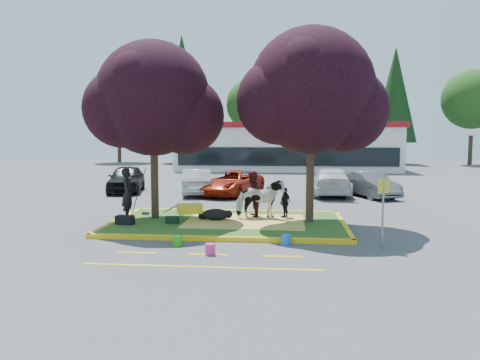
# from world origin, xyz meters

# --- Properties ---
(ground) EXTENTS (90.00, 90.00, 0.00)m
(ground) POSITION_xyz_m (0.00, 0.00, 0.00)
(ground) COLOR #424244
(ground) RESTS_ON ground
(median_island) EXTENTS (8.00, 5.00, 0.15)m
(median_island) POSITION_xyz_m (0.00, 0.00, 0.07)
(median_island) COLOR #224917
(median_island) RESTS_ON ground
(curb_near) EXTENTS (8.30, 0.16, 0.15)m
(curb_near) POSITION_xyz_m (0.00, -2.58, 0.07)
(curb_near) COLOR yellow
(curb_near) RESTS_ON ground
(curb_far) EXTENTS (8.30, 0.16, 0.15)m
(curb_far) POSITION_xyz_m (0.00, 2.58, 0.07)
(curb_far) COLOR yellow
(curb_far) RESTS_ON ground
(curb_left) EXTENTS (0.16, 5.30, 0.15)m
(curb_left) POSITION_xyz_m (-4.08, 0.00, 0.07)
(curb_left) COLOR yellow
(curb_left) RESTS_ON ground
(curb_right) EXTENTS (0.16, 5.30, 0.15)m
(curb_right) POSITION_xyz_m (4.08, 0.00, 0.07)
(curb_right) COLOR yellow
(curb_right) RESTS_ON ground
(straw_bedding) EXTENTS (4.20, 3.00, 0.01)m
(straw_bedding) POSITION_xyz_m (0.60, 0.00, 0.15)
(straw_bedding) COLOR #E8D45F
(straw_bedding) RESTS_ON median_island
(tree_purple_left) EXTENTS (5.06, 4.20, 6.51)m
(tree_purple_left) POSITION_xyz_m (-2.78, 0.38, 4.36)
(tree_purple_left) COLOR black
(tree_purple_left) RESTS_ON median_island
(tree_purple_right) EXTENTS (5.30, 4.40, 6.82)m
(tree_purple_right) POSITION_xyz_m (2.92, 0.18, 4.56)
(tree_purple_right) COLOR black
(tree_purple_right) RESTS_ON median_island
(fire_lane_stripe_a) EXTENTS (1.10, 0.12, 0.01)m
(fire_lane_stripe_a) POSITION_xyz_m (-2.00, -4.20, 0.00)
(fire_lane_stripe_a) COLOR yellow
(fire_lane_stripe_a) RESTS_ON ground
(fire_lane_stripe_b) EXTENTS (1.10, 0.12, 0.01)m
(fire_lane_stripe_b) POSITION_xyz_m (0.00, -4.20, 0.00)
(fire_lane_stripe_b) COLOR yellow
(fire_lane_stripe_b) RESTS_ON ground
(fire_lane_stripe_c) EXTENTS (1.10, 0.12, 0.01)m
(fire_lane_stripe_c) POSITION_xyz_m (2.00, -4.20, 0.00)
(fire_lane_stripe_c) COLOR yellow
(fire_lane_stripe_c) RESTS_ON ground
(fire_lane_long) EXTENTS (6.00, 0.10, 0.01)m
(fire_lane_long) POSITION_xyz_m (0.00, -5.40, 0.00)
(fire_lane_long) COLOR yellow
(fire_lane_long) RESTS_ON ground
(retail_building) EXTENTS (20.40, 8.40, 4.40)m
(retail_building) POSITION_xyz_m (2.00, 27.98, 2.25)
(retail_building) COLOR silver
(retail_building) RESTS_ON ground
(treeline) EXTENTS (46.58, 7.80, 14.63)m
(treeline) POSITION_xyz_m (1.23, 37.61, 7.73)
(treeline) COLOR black
(treeline) RESTS_ON ground
(cow) EXTENTS (1.87, 1.17, 1.47)m
(cow) POSITION_xyz_m (1.11, 0.53, 0.88)
(cow) COLOR white
(cow) RESTS_ON median_island
(calf) EXTENTS (0.98, 0.56, 0.42)m
(calf) POSITION_xyz_m (-0.47, 0.11, 0.36)
(calf) COLOR black
(calf) RESTS_ON median_island
(handler) EXTENTS (0.58, 0.76, 1.87)m
(handler) POSITION_xyz_m (-3.70, 0.03, 1.08)
(handler) COLOR black
(handler) RESTS_ON median_island
(visitor_a) EXTENTS (0.69, 0.87, 1.74)m
(visitor_a) POSITION_xyz_m (0.80, 0.85, 1.02)
(visitor_a) COLOR #431317
(visitor_a) RESTS_ON median_island
(visitor_b) EXTENTS (0.58, 0.72, 1.15)m
(visitor_b) POSITION_xyz_m (2.03, 0.87, 0.72)
(visitor_b) COLOR black
(visitor_b) RESTS_ON median_island
(wheelbarrow) EXTENTS (1.53, 0.83, 0.58)m
(wheelbarrow) POSITION_xyz_m (-1.42, 0.11, 0.55)
(wheelbarrow) COLOR black
(wheelbarrow) RESTS_ON median_island
(gear_bag_dark) EXTENTS (0.64, 0.41, 0.31)m
(gear_bag_dark) POSITION_xyz_m (-3.48, -0.97, 0.30)
(gear_bag_dark) COLOR black
(gear_bag_dark) RESTS_ON median_island
(gear_bag_green) EXTENTS (0.44, 0.29, 0.23)m
(gear_bag_green) POSITION_xyz_m (-1.90, -0.62, 0.26)
(gear_bag_green) COLOR black
(gear_bag_green) RESTS_ON median_island
(sign_post) EXTENTS (0.30, 0.06, 2.14)m
(sign_post) POSITION_xyz_m (4.79, -3.06, 1.30)
(sign_post) COLOR slate
(sign_post) RESTS_ON ground
(bucket_green) EXTENTS (0.30, 0.30, 0.31)m
(bucket_green) POSITION_xyz_m (-1.07, -3.31, 0.15)
(bucket_green) COLOR #1F9617
(bucket_green) RESTS_ON ground
(bucket_pink) EXTENTS (0.31, 0.31, 0.31)m
(bucket_pink) POSITION_xyz_m (0.04, -4.21, 0.15)
(bucket_pink) COLOR #D62F7F
(bucket_pink) RESTS_ON ground
(bucket_blue) EXTENTS (0.32, 0.32, 0.30)m
(bucket_blue) POSITION_xyz_m (2.07, -2.80, 0.15)
(bucket_blue) COLOR blue
(bucket_blue) RESTS_ON ground
(car_black) EXTENTS (2.67, 4.75, 1.52)m
(car_black) POSITION_xyz_m (-7.03, 9.29, 0.76)
(car_black) COLOR black
(car_black) RESTS_ON ground
(car_silver) EXTENTS (2.23, 4.44, 1.40)m
(car_silver) POSITION_xyz_m (-2.81, 8.59, 0.70)
(car_silver) COLOR #A7A8AF
(car_silver) RESTS_ON ground
(car_red) EXTENTS (3.62, 5.26, 1.33)m
(car_red) POSITION_xyz_m (-0.89, 8.44, 0.67)
(car_red) COLOR #A0220D
(car_red) RESTS_ON ground
(car_white) EXTENTS (2.26, 5.11, 1.46)m
(car_white) POSITION_xyz_m (4.44, 9.04, 0.73)
(car_white) COLOR silver
(car_white) RESTS_ON ground
(car_grey) EXTENTS (2.79, 4.23, 1.32)m
(car_grey) POSITION_xyz_m (6.40, 8.41, 0.66)
(car_grey) COLOR #55595D
(car_grey) RESTS_ON ground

